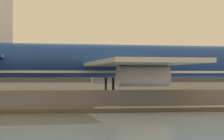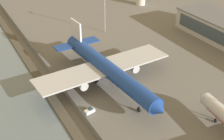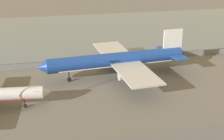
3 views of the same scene
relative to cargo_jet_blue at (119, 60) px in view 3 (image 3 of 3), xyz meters
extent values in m
plane|color=#66635E|center=(-1.83, 0.70, -6.31)|extent=(500.00, 500.00, 0.00)
cube|color=slate|center=(-1.83, -70.30, -6.30)|extent=(320.00, 98.00, 0.01)
cube|color=#474238|center=(-1.83, -19.80, -6.06)|extent=(320.00, 3.00, 0.50)
cube|color=slate|center=(-1.83, -15.30, -5.13)|extent=(280.00, 0.08, 2.37)
cylinder|color=slate|center=(-1.83, -15.30, -5.13)|extent=(0.10, 0.10, 2.37)
cylinder|color=#193D93|center=(0.87, 0.06, 0.23)|extent=(51.76, 8.97, 5.34)
cone|color=#193D93|center=(28.03, 1.99, 0.23)|extent=(3.82, 5.30, 5.07)
cone|color=#193D93|center=(-26.28, -1.86, 0.23)|extent=(3.80, 5.04, 4.81)
cube|color=#232D3D|center=(24.51, 1.74, 0.90)|extent=(3.25, 4.73, 1.60)
cube|color=silver|center=(0.87, 0.06, -1.24)|extent=(43.98, 7.36, 0.96)
cube|color=#B7BABF|center=(-2.57, 12.21, -0.44)|extent=(13.05, 25.47, 0.53)
cube|color=#B7BABF|center=(-0.82, -12.45, -0.44)|extent=(13.05, 25.47, 0.53)
cylinder|color=#B7BABF|center=(-0.89, 10.35, -2.17)|extent=(7.40, 3.44, 2.94)
cylinder|color=#B7BABF|center=(0.58, -10.37, -2.17)|extent=(7.40, 3.44, 2.94)
cube|color=silver|center=(-21.74, -1.54, 5.57)|extent=(7.75, 1.19, 9.08)
cube|color=#193D93|center=(-22.06, 2.98, 0.63)|extent=(5.78, 9.41, 0.43)
cube|color=#193D93|center=(-21.41, -6.06, 0.63)|extent=(5.78, 9.41, 0.43)
cylinder|color=black|center=(18.86, 1.34, -4.00)|extent=(0.37, 0.37, 3.12)
cylinder|color=black|center=(18.86, 1.34, -5.56)|extent=(1.53, 0.69, 1.49)
cylinder|color=black|center=(-2.92, 2.60, -4.00)|extent=(0.43, 0.43, 3.12)
cylinder|color=black|center=(-2.92, 2.60, -5.56)|extent=(1.80, 1.32, 1.72)
cylinder|color=black|center=(-2.52, -2.99, -4.00)|extent=(0.43, 0.43, 3.12)
cylinder|color=black|center=(-2.52, -2.99, -5.56)|extent=(1.80, 1.32, 1.72)
cone|color=silver|center=(27.13, 18.96, -1.52)|extent=(2.91, 3.95, 3.71)
cube|color=#232D3D|center=(29.72, 18.69, -1.03)|extent=(2.48, 3.52, 1.17)
cylinder|color=black|center=(33.89, 18.26, -4.62)|extent=(0.27, 0.27, 2.29)
cylinder|color=black|center=(33.89, 18.26, -5.76)|extent=(1.13, 0.54, 1.09)
cube|color=white|center=(12.26, -12.30, -5.56)|extent=(2.22, 3.46, 1.11)
cube|color=#283847|center=(12.17, -11.91, -4.76)|extent=(1.48, 1.36, 0.50)
cylinder|color=black|center=(11.39, -11.47, -5.96)|extent=(0.36, 0.73, 0.70)
cylinder|color=black|center=(12.72, -11.20, -5.96)|extent=(0.36, 0.73, 0.70)
cylinder|color=black|center=(11.79, -13.41, -5.96)|extent=(0.36, 0.73, 0.70)
cylinder|color=black|center=(13.12, -13.14, -5.96)|extent=(0.36, 0.73, 0.70)
camera|label=1|loc=(-12.44, -69.78, -2.13)|focal=70.00mm
camera|label=2|loc=(82.00, -42.81, 52.84)|focal=50.00mm
camera|label=3|loc=(26.99, 106.03, 38.70)|focal=50.00mm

